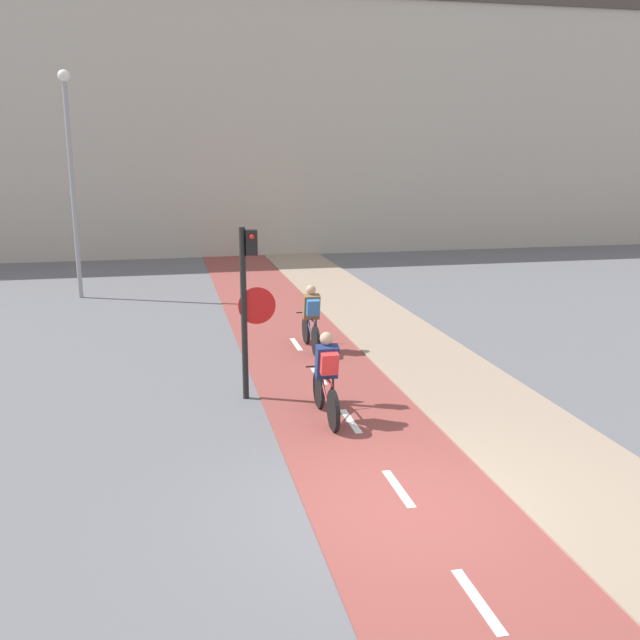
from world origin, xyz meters
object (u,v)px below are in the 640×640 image
(traffic_light_pole, at_px, (248,294))
(cyclist_near, at_px, (327,379))
(street_lamp_far, at_px, (71,162))
(cyclist_far, at_px, (311,320))

(traffic_light_pole, relative_size, cyclist_near, 1.76)
(traffic_light_pole, height_order, cyclist_near, traffic_light_pole)
(street_lamp_far, bearing_deg, cyclist_near, -66.46)
(street_lamp_far, height_order, cyclist_near, street_lamp_far)
(street_lamp_far, relative_size, cyclist_far, 3.81)
(traffic_light_pole, xyz_separation_m, street_lamp_far, (-4.03, 10.41, 2.18))
(traffic_light_pole, distance_m, cyclist_near, 2.15)
(traffic_light_pole, relative_size, street_lamp_far, 0.46)
(cyclist_near, bearing_deg, street_lamp_far, 113.54)
(street_lamp_far, bearing_deg, cyclist_far, -52.46)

